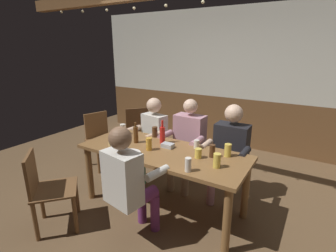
% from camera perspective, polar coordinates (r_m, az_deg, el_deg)
% --- Properties ---
extents(ground_plane, '(7.28, 7.28, 0.00)m').
position_cam_1_polar(ground_plane, '(3.34, -1.08, -17.51)').
color(ground_plane, brown).
extents(back_wall_upper, '(6.07, 0.12, 1.66)m').
position_cam_1_polar(back_wall_upper, '(5.10, 15.11, 15.41)').
color(back_wall_upper, beige).
extents(back_wall_wainscot, '(6.07, 0.12, 0.96)m').
position_cam_1_polar(back_wall_wainscot, '(5.29, 14.01, 1.09)').
color(back_wall_wainscot, brown).
rests_on(back_wall_wainscot, ground_plane).
extents(dining_table, '(1.98, 0.80, 0.76)m').
position_cam_1_polar(dining_table, '(3.01, -1.22, -7.28)').
color(dining_table, brown).
rests_on(dining_table, ground_plane).
extents(person_0, '(0.56, 0.56, 1.20)m').
position_cam_1_polar(person_0, '(3.80, -3.95, -1.87)').
color(person_0, silver).
rests_on(person_0, ground_plane).
extents(person_1, '(0.56, 0.52, 1.25)m').
position_cam_1_polar(person_1, '(3.51, 4.40, -3.11)').
color(person_1, '#B78493').
rests_on(person_1, ground_plane).
extents(person_2, '(0.56, 0.52, 1.24)m').
position_cam_1_polar(person_2, '(3.30, 13.66, -4.84)').
color(person_2, black).
rests_on(person_2, ground_plane).
extents(person_3, '(0.55, 0.57, 1.23)m').
position_cam_1_polar(person_3, '(2.54, -8.88, -11.78)').
color(person_3, silver).
rests_on(person_3, ground_plane).
extents(chair_empty_near_right, '(0.62, 0.62, 0.88)m').
position_cam_1_polar(chair_empty_near_right, '(3.05, -25.62, -12.51)').
color(chair_empty_near_right, brown).
rests_on(chair_empty_near_right, ground_plane).
extents(chair_empty_near_left, '(0.62, 0.62, 0.88)m').
position_cam_1_polar(chair_empty_near_left, '(4.50, -6.59, -1.41)').
color(chair_empty_near_left, brown).
rests_on(chair_empty_near_left, ground_plane).
extents(chair_empty_far_end, '(0.55, 0.55, 0.88)m').
position_cam_1_polar(chair_empty_far_end, '(4.35, -14.90, -2.55)').
color(chair_empty_far_end, brown).
rests_on(chair_empty_far_end, ground_plane).
extents(table_candle, '(0.04, 0.04, 0.08)m').
position_cam_1_polar(table_candle, '(3.13, -12.86, -3.88)').
color(table_candle, '#F9E08C').
rests_on(table_candle, dining_table).
extents(condiment_caddy, '(0.14, 0.10, 0.05)m').
position_cam_1_polar(condiment_caddy, '(3.04, -0.06, -4.38)').
color(condiment_caddy, '#B2B7BC').
rests_on(condiment_caddy, dining_table).
extents(plate_0, '(0.24, 0.24, 0.01)m').
position_cam_1_polar(plate_0, '(2.90, -8.46, -6.02)').
color(plate_0, white).
rests_on(plate_0, dining_table).
extents(bottle_0, '(0.06, 0.06, 0.26)m').
position_cam_1_polar(bottle_0, '(3.19, -7.23, -1.86)').
color(bottle_0, '#593314').
rests_on(bottle_0, dining_table).
extents(bottle_1, '(0.07, 0.07, 0.29)m').
position_cam_1_polar(bottle_1, '(3.15, -1.27, -1.89)').
color(bottle_1, red).
rests_on(bottle_1, dining_table).
extents(pint_glass_0, '(0.06, 0.06, 0.14)m').
position_cam_1_polar(pint_glass_0, '(2.47, 4.53, -8.63)').
color(pint_glass_0, white).
rests_on(pint_glass_0, dining_table).
extents(pint_glass_1, '(0.07, 0.07, 0.15)m').
position_cam_1_polar(pint_glass_1, '(2.96, -4.29, -4.04)').
color(pint_glass_1, gold).
rests_on(pint_glass_1, dining_table).
extents(pint_glass_2, '(0.07, 0.07, 0.14)m').
position_cam_1_polar(pint_glass_2, '(3.38, -2.98, -1.33)').
color(pint_glass_2, '#4C2D19').
rests_on(pint_glass_2, dining_table).
extents(pint_glass_3, '(0.07, 0.07, 0.15)m').
position_cam_1_polar(pint_glass_3, '(2.58, 10.92, -7.62)').
color(pint_glass_3, '#E5C64C').
rests_on(pint_glass_3, dining_table).
extents(pint_glass_4, '(0.07, 0.07, 0.14)m').
position_cam_1_polar(pint_glass_4, '(3.54, -10.06, -0.71)').
color(pint_glass_4, white).
rests_on(pint_glass_4, dining_table).
extents(pint_glass_5, '(0.06, 0.06, 0.10)m').
position_cam_1_polar(pint_glass_5, '(3.02, 6.41, -4.09)').
color(pint_glass_5, white).
rests_on(pint_glass_5, dining_table).
extents(pint_glass_6, '(0.08, 0.08, 0.14)m').
position_cam_1_polar(pint_glass_6, '(2.86, 13.26, -5.30)').
color(pint_glass_6, '#E5C64C').
rests_on(pint_glass_6, dining_table).
extents(pint_glass_7, '(0.08, 0.08, 0.11)m').
position_cam_1_polar(pint_glass_7, '(2.77, 6.79, -6.09)').
color(pint_glass_7, '#E5C64C').
rests_on(pint_glass_7, dining_table).
extents(pint_glass_8, '(0.06, 0.06, 0.14)m').
position_cam_1_polar(pint_glass_8, '(2.80, 9.89, -5.52)').
color(pint_glass_8, '#4C2D19').
rests_on(pint_glass_8, dining_table).
extents(string_lights, '(4.28, 0.04, 0.09)m').
position_cam_1_polar(string_lights, '(3.17, 3.53, 26.07)').
color(string_lights, '#F9EAB2').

